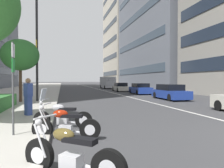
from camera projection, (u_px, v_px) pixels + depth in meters
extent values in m
cube|color=#B2ADA3|center=(23.00, 91.00, 31.87)|extent=(160.00, 10.90, 0.15)
cube|color=silver|center=(99.00, 89.00, 39.73)|extent=(110.00, 0.16, 0.01)
cylinder|color=black|center=(40.00, 154.00, 4.08)|extent=(0.50, 0.58, 0.65)
cylinder|color=silver|center=(40.00, 154.00, 4.08)|extent=(0.30, 0.33, 0.32)
cylinder|color=black|center=(109.00, 168.00, 3.44)|extent=(0.50, 0.58, 0.65)
cylinder|color=silver|center=(109.00, 168.00, 3.44)|extent=(0.30, 0.33, 0.32)
cube|color=silver|center=(71.00, 162.00, 3.76)|extent=(0.44, 0.46, 0.28)
cube|color=black|center=(80.00, 140.00, 3.68)|extent=(0.57, 0.64, 0.10)
ellipsoid|color=brown|center=(64.00, 135.00, 3.82)|extent=(0.47, 0.51, 0.24)
cylinder|color=silver|center=(40.00, 140.00, 3.97)|extent=(0.23, 0.28, 0.64)
cylinder|color=silver|center=(45.00, 139.00, 4.10)|extent=(0.23, 0.28, 0.64)
cylinder|color=silver|center=(46.00, 117.00, 4.00)|extent=(0.49, 0.40, 0.04)
sphere|color=silver|center=(39.00, 122.00, 4.07)|extent=(0.14, 0.14, 0.14)
cylinder|color=silver|center=(89.00, 168.00, 3.77)|extent=(0.50, 0.59, 0.16)
cylinder|color=black|center=(42.00, 129.00, 6.29)|extent=(0.31, 0.63, 0.63)
cylinder|color=silver|center=(42.00, 129.00, 6.29)|extent=(0.22, 0.34, 0.31)
cylinder|color=black|center=(90.00, 129.00, 6.18)|extent=(0.31, 0.63, 0.63)
cylinder|color=silver|center=(90.00, 129.00, 6.18)|extent=(0.22, 0.34, 0.31)
cube|color=silver|center=(66.00, 130.00, 6.23)|extent=(0.37, 0.44, 0.28)
cube|color=black|center=(72.00, 116.00, 6.21)|extent=(0.41, 0.68, 0.10)
ellipsoid|color=#991E0A|center=(60.00, 114.00, 6.24)|extent=(0.37, 0.51, 0.24)
cylinder|color=silver|center=(44.00, 119.00, 6.21)|extent=(0.14, 0.31, 0.64)
cylinder|color=silver|center=(46.00, 118.00, 6.35)|extent=(0.14, 0.31, 0.64)
cylinder|color=silver|center=(47.00, 104.00, 6.26)|extent=(0.58, 0.22, 0.04)
sphere|color=silver|center=(42.00, 108.00, 6.28)|extent=(0.14, 0.14, 0.14)
cylinder|color=silver|center=(76.00, 132.00, 6.35)|extent=(0.30, 0.68, 0.16)
cylinder|color=black|center=(42.00, 120.00, 7.74)|extent=(0.30, 0.63, 0.62)
cylinder|color=silver|center=(42.00, 120.00, 7.74)|extent=(0.22, 0.34, 0.31)
cylinder|color=black|center=(84.00, 120.00, 7.65)|extent=(0.30, 0.63, 0.62)
cylinder|color=silver|center=(84.00, 120.00, 7.65)|extent=(0.22, 0.34, 0.31)
cube|color=silver|center=(63.00, 120.00, 7.69)|extent=(0.36, 0.44, 0.28)
cube|color=black|center=(67.00, 109.00, 7.68)|extent=(0.40, 0.68, 0.10)
ellipsoid|color=#B2B2B7|center=(58.00, 107.00, 7.69)|extent=(0.36, 0.51, 0.24)
cylinder|color=silver|center=(43.00, 112.00, 7.66)|extent=(0.13, 0.32, 0.64)
cylinder|color=silver|center=(45.00, 111.00, 7.80)|extent=(0.13, 0.32, 0.64)
cylinder|color=silver|center=(46.00, 99.00, 7.72)|extent=(0.58, 0.21, 0.04)
sphere|color=silver|center=(41.00, 102.00, 7.73)|extent=(0.14, 0.14, 0.14)
cube|color=#B2BCC6|center=(43.00, 94.00, 7.72)|extent=(0.46, 0.24, 0.44)
cylinder|color=silver|center=(71.00, 122.00, 7.82)|extent=(0.29, 0.68, 0.16)
cylinder|color=black|center=(219.00, 105.00, 12.04)|extent=(0.63, 0.24, 0.62)
cube|color=navy|center=(170.00, 94.00, 19.07)|extent=(4.48, 1.89, 0.71)
cube|color=black|center=(170.00, 87.00, 19.12)|extent=(2.49, 1.70, 0.54)
cylinder|color=black|center=(155.00, 95.00, 20.33)|extent=(0.62, 0.23, 0.62)
cylinder|color=black|center=(171.00, 95.00, 20.68)|extent=(0.62, 0.23, 0.62)
cylinder|color=black|center=(170.00, 98.00, 17.46)|extent=(0.62, 0.23, 0.62)
cylinder|color=black|center=(187.00, 97.00, 17.81)|extent=(0.62, 0.23, 0.62)
cube|color=navy|center=(140.00, 90.00, 26.49)|extent=(4.42, 1.96, 0.74)
cube|color=black|center=(140.00, 85.00, 26.41)|extent=(2.36, 1.74, 0.49)
cylinder|color=black|center=(131.00, 91.00, 27.74)|extent=(0.63, 0.24, 0.62)
cylinder|color=black|center=(142.00, 91.00, 28.07)|extent=(0.63, 0.24, 0.62)
cylinder|color=black|center=(138.00, 92.00, 24.93)|extent=(0.63, 0.24, 0.62)
cylinder|color=black|center=(150.00, 92.00, 25.26)|extent=(0.63, 0.24, 0.62)
cube|color=beige|center=(121.00, 88.00, 32.97)|extent=(4.18, 1.80, 0.67)
cube|color=black|center=(121.00, 84.00, 32.88)|extent=(2.04, 1.66, 0.54)
cylinder|color=black|center=(114.00, 89.00, 34.12)|extent=(0.62, 0.22, 0.62)
cylinder|color=black|center=(123.00, 89.00, 34.51)|extent=(0.62, 0.22, 0.62)
cylinder|color=black|center=(118.00, 90.00, 31.44)|extent=(0.62, 0.22, 0.62)
cylinder|color=black|center=(128.00, 90.00, 31.83)|extent=(0.62, 0.22, 0.62)
cube|color=#B7B7BC|center=(108.00, 82.00, 43.62)|extent=(5.64, 2.32, 2.26)
cube|color=black|center=(111.00, 80.00, 40.95)|extent=(0.10, 1.81, 0.56)
cylinder|color=black|center=(101.00, 87.00, 45.21)|extent=(0.73, 0.28, 0.72)
cylinder|color=black|center=(110.00, 87.00, 45.73)|extent=(0.73, 0.28, 0.72)
cylinder|color=black|center=(105.00, 87.00, 41.56)|extent=(0.73, 0.28, 0.72)
cylinder|color=black|center=(114.00, 87.00, 42.08)|extent=(0.73, 0.28, 0.72)
cylinder|color=#47494C|center=(13.00, 89.00, 6.15)|extent=(0.06, 0.06, 2.77)
cube|color=silver|center=(13.00, 50.00, 6.13)|extent=(0.32, 0.02, 0.40)
cube|color=#1E8C33|center=(13.00, 65.00, 6.14)|extent=(0.32, 0.02, 0.40)
cylinder|color=#232326|center=(37.00, 43.00, 16.21)|extent=(0.18, 0.18, 9.13)
cube|color=gold|center=(36.00, 47.00, 15.88)|extent=(0.56, 0.03, 1.10)
cube|color=gold|center=(37.00, 49.00, 16.56)|extent=(0.56, 0.03, 1.10)
cylinder|color=#473323|center=(20.00, 85.00, 15.71)|extent=(0.22, 0.22, 2.50)
ellipsoid|color=#2D6B2D|center=(20.00, 55.00, 15.67)|extent=(2.78, 2.78, 2.36)
cube|color=#33478C|center=(28.00, 106.00, 9.68)|extent=(0.40, 0.38, 0.88)
cube|color=#33478C|center=(28.00, 90.00, 9.67)|extent=(0.48, 0.45, 0.61)
sphere|color=#8C6647|center=(28.00, 81.00, 9.66)|extent=(0.24, 0.24, 0.24)
cube|color=#384756|center=(136.00, 70.00, 46.11)|extent=(26.46, 0.08, 1.50)
cube|color=#384756|center=(136.00, 43.00, 46.00)|extent=(26.46, 0.08, 1.50)
cube|color=#384756|center=(136.00, 16.00, 45.88)|extent=(26.46, 0.08, 1.50)
cube|color=beige|center=(128.00, 13.00, 73.65)|extent=(22.41, 14.02, 51.08)
cube|color=#2D3842|center=(109.00, 74.00, 72.39)|extent=(20.16, 0.08, 1.50)
cube|color=#2D3842|center=(109.00, 58.00, 72.29)|extent=(20.16, 0.08, 1.50)
cube|color=#2D3842|center=(109.00, 42.00, 72.18)|extent=(20.16, 0.08, 1.50)
cube|color=#2D3842|center=(109.00, 26.00, 72.08)|extent=(20.16, 0.08, 1.50)
cube|color=#2D3842|center=(109.00, 10.00, 71.97)|extent=(20.16, 0.08, 1.50)
cube|color=#2D3842|center=(3.00, 71.00, 44.41)|extent=(29.57, 0.08, 1.50)
cube|color=#2D3842|center=(3.00, 39.00, 44.28)|extent=(29.57, 0.08, 1.50)
cube|color=#2D3842|center=(3.00, 7.00, 44.15)|extent=(29.57, 0.08, 1.50)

